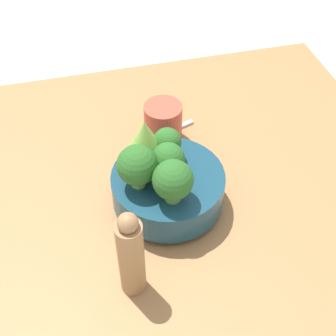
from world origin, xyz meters
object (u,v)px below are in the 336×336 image
fork (162,135)px  cup (163,123)px  bowl (168,188)px  pepper_mill (131,255)px

fork → cup: bearing=108.3°
bowl → fork: (-0.03, -0.18, -0.04)m
bowl → pepper_mill: (0.10, 0.15, 0.04)m
cup → pepper_mill: pepper_mill is taller
bowl → fork: bearing=-99.9°
cup → pepper_mill: (0.13, 0.33, 0.04)m
bowl → cup: 0.18m
bowl → cup: (-0.03, -0.18, -0.00)m
pepper_mill → fork: 0.37m
bowl → pepper_mill: pepper_mill is taller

